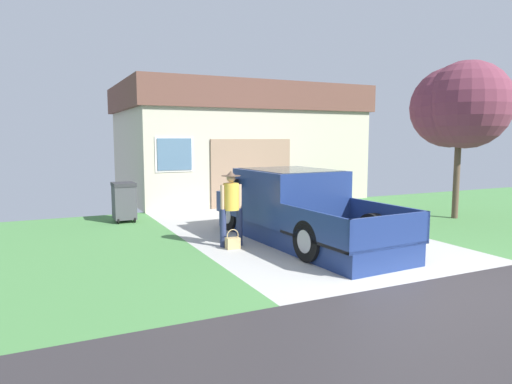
{
  "coord_description": "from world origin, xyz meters",
  "views": [
    {
      "loc": [
        -5.57,
        -5.47,
        2.35
      ],
      "look_at": [
        -1.12,
        3.89,
        1.12
      ],
      "focal_mm": 32.35,
      "sensor_mm": 36.0,
      "label": 1
    }
  ],
  "objects_px": {
    "pickup_truck": "(293,208)",
    "person_with_hat": "(231,202)",
    "wheeled_trash_bin": "(124,201)",
    "front_yard_tree": "(460,106)",
    "handbag": "(233,242)",
    "house_with_garage": "(235,142)"
  },
  "relations": [
    {
      "from": "person_with_hat",
      "to": "wheeled_trash_bin",
      "type": "distance_m",
      "value": 4.31
    },
    {
      "from": "handbag",
      "to": "house_with_garage",
      "type": "distance_m",
      "value": 9.32
    },
    {
      "from": "person_with_hat",
      "to": "pickup_truck",
      "type": "bearing_deg",
      "value": 2.69
    },
    {
      "from": "pickup_truck",
      "to": "person_with_hat",
      "type": "relative_size",
      "value": 3.33
    },
    {
      "from": "front_yard_tree",
      "to": "person_with_hat",
      "type": "bearing_deg",
      "value": -176.74
    },
    {
      "from": "person_with_hat",
      "to": "handbag",
      "type": "relative_size",
      "value": 3.89
    },
    {
      "from": "person_with_hat",
      "to": "house_with_garage",
      "type": "xyz_separation_m",
      "value": [
        3.53,
        8.11,
        1.22
      ]
    },
    {
      "from": "house_with_garage",
      "to": "pickup_truck",
      "type": "bearing_deg",
      "value": -103.7
    },
    {
      "from": "person_with_hat",
      "to": "house_with_garage",
      "type": "distance_m",
      "value": 8.93
    },
    {
      "from": "pickup_truck",
      "to": "front_yard_tree",
      "type": "bearing_deg",
      "value": 0.44
    },
    {
      "from": "house_with_garage",
      "to": "wheeled_trash_bin",
      "type": "xyz_separation_m",
      "value": [
        -5.12,
        -4.12,
        -1.59
      ]
    },
    {
      "from": "pickup_truck",
      "to": "house_with_garage",
      "type": "relative_size",
      "value": 0.61
    },
    {
      "from": "pickup_truck",
      "to": "house_with_garage",
      "type": "distance_m",
      "value": 8.42
    },
    {
      "from": "house_with_garage",
      "to": "front_yard_tree",
      "type": "bearing_deg",
      "value": -64.55
    },
    {
      "from": "front_yard_tree",
      "to": "wheeled_trash_bin",
      "type": "height_order",
      "value": "front_yard_tree"
    },
    {
      "from": "pickup_truck",
      "to": "wheeled_trash_bin",
      "type": "xyz_separation_m",
      "value": [
        -3.16,
        3.94,
        -0.14
      ]
    },
    {
      "from": "handbag",
      "to": "wheeled_trash_bin",
      "type": "height_order",
      "value": "wheeled_trash_bin"
    },
    {
      "from": "handbag",
      "to": "house_with_garage",
      "type": "bearing_deg",
      "value": 66.69
    },
    {
      "from": "handbag",
      "to": "wheeled_trash_bin",
      "type": "xyz_separation_m",
      "value": [
        -1.52,
        4.23,
        0.46
      ]
    },
    {
      "from": "front_yard_tree",
      "to": "wheeled_trash_bin",
      "type": "relative_size",
      "value": 4.07
    },
    {
      "from": "pickup_truck",
      "to": "handbag",
      "type": "xyz_separation_m",
      "value": [
        -1.63,
        -0.29,
        -0.59
      ]
    },
    {
      "from": "pickup_truck",
      "to": "person_with_hat",
      "type": "bearing_deg",
      "value": 178.57
    }
  ]
}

